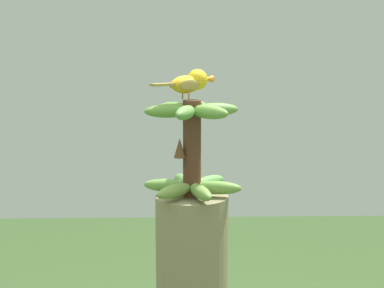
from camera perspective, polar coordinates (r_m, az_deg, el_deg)
The scene contains 2 objects.
banana_bunch at distance 1.86m, azimuth -0.02°, elevation -0.47°, with size 0.31×0.31×0.30m.
perched_bird at distance 1.87m, azimuth -0.14°, elevation 5.82°, with size 0.16×0.20×0.09m.
Camera 1 is at (1.84, -0.05, 1.68)m, focal length 56.83 mm.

